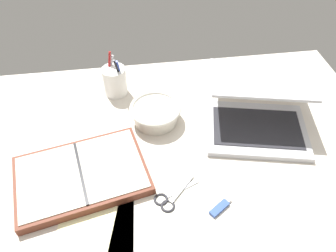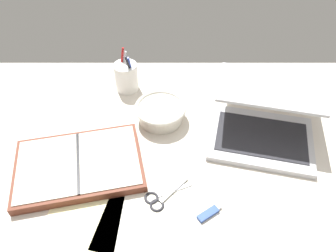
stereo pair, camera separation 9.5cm
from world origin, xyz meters
The scene contains 9 objects.
desk_top centered at (0.00, 0.00, 1.00)cm, with size 140.00×100.00×2.00cm, color beige.
laptop centered at (29.84, 11.42, 7.38)cm, with size 37.97×39.74×15.41cm.
bowl centered at (-2.44, 17.56, 5.36)cm, with size 16.84×16.84×6.01cm.
pen_cup centered at (-14.94, 33.90, 7.33)cm, with size 8.24×8.24×16.03cm.
planner centered at (-25.65, -2.83, 3.52)cm, with size 40.08×31.15×3.22cm.
scissors centered at (-2.30, -13.16, 2.34)cm, with size 13.19×11.02×0.80cm.
paper_sheet_front centered at (-5.65, -15.59, 2.08)cm, with size 21.19×28.87×0.16cm, color silver.
paper_sheet_beside_planner centered at (-21.87, -20.40, 2.08)cm, with size 19.13×24.97×0.16cm, color #F4EFB2.
usb_drive centered at (10.55, -17.70, 2.50)cm, with size 6.87×5.34×1.00cm.
Camera 2 is at (0.34, -60.48, 78.96)cm, focal length 35.00 mm.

